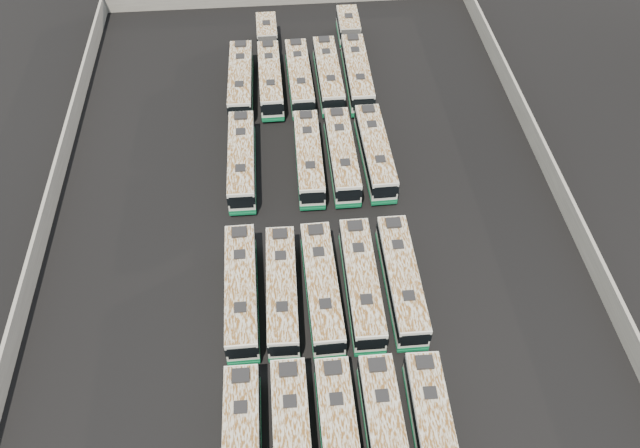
{
  "coord_description": "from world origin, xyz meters",
  "views": [
    {
      "loc": [
        -2.12,
        -35.86,
        40.47
      ],
      "look_at": [
        0.8,
        -1.92,
        1.6
      ],
      "focal_mm": 35.0,
      "sensor_mm": 36.0,
      "label": 1
    }
  ],
  "objects": [
    {
      "name": "bus_front_far_right",
      "position": [
        6.51,
        -20.57,
        1.58
      ],
      "size": [
        2.61,
        11.04,
        3.09
      ],
      "rotation": [
        0.0,
        0.0,
        -0.03
      ],
      "color": "beige",
      "rests_on": "ground"
    },
    {
      "name": "bus_midfront_far_right",
      "position": [
        6.56,
        -8.14,
        1.6
      ],
      "size": [
        2.38,
        11.09,
        3.12
      ],
      "rotation": [
        0.0,
        0.0,
        -0.0
      ],
      "color": "beige",
      "rests_on": "ground"
    },
    {
      "name": "bus_midfront_center",
      "position": [
        0.38,
        -8.32,
        1.59
      ],
      "size": [
        2.55,
        11.11,
        3.12
      ],
      "rotation": [
        0.0,
        0.0,
        0.02
      ],
      "color": "beige",
      "rests_on": "ground"
    },
    {
      "name": "bus_front_left",
      "position": [
        -2.53,
        -20.46,
        1.62
      ],
      "size": [
        2.39,
        11.22,
        3.16
      ],
      "rotation": [
        0.0,
        0.0,
        -0.0
      ],
      "color": "beige",
      "rests_on": "ground"
    },
    {
      "name": "bus_midfront_far_left",
      "position": [
        -5.71,
        -8.11,
        1.61
      ],
      "size": [
        2.47,
        11.17,
        3.14
      ],
      "rotation": [
        0.0,
        0.0,
        0.01
      ],
      "color": "beige",
      "rests_on": "ground"
    },
    {
      "name": "bus_front_center",
      "position": [
        0.47,
        -20.49,
        1.59
      ],
      "size": [
        2.4,
        11.04,
        3.1
      ],
      "rotation": [
        0.0,
        0.0,
        0.01
      ],
      "color": "beige",
      "rests_on": "ground"
    },
    {
      "name": "bus_midback_right",
      "position": [
        3.52,
        6.32,
        1.57
      ],
      "size": [
        2.35,
        10.93,
        3.07
      ],
      "rotation": [
        0.0,
        0.0,
        0.0
      ],
      "color": "beige",
      "rests_on": "ground"
    },
    {
      "name": "bus_front_right",
      "position": [
        3.44,
        -20.52,
        1.59
      ],
      "size": [
        2.36,
        11.03,
        3.1
      ],
      "rotation": [
        0.0,
        0.0,
        0.0
      ],
      "color": "beige",
      "rests_on": "ground"
    },
    {
      "name": "bus_back_right",
      "position": [
        3.46,
        18.78,
        1.58
      ],
      "size": [
        2.42,
        10.98,
        3.08
      ],
      "rotation": [
        0.0,
        0.0,
        0.01
      ],
      "color": "beige",
      "rests_on": "ground"
    },
    {
      "name": "bus_back_far_left",
      "position": [
        -5.71,
        18.54,
        1.6
      ],
      "size": [
        2.58,
        11.16,
        3.13
      ],
      "rotation": [
        0.0,
        0.0,
        -0.02
      ],
      "color": "beige",
      "rests_on": "ground"
    },
    {
      "name": "bus_midfront_right",
      "position": [
        3.44,
        -8.2,
        1.6
      ],
      "size": [
        2.4,
        11.12,
        3.13
      ],
      "rotation": [
        0.0,
        0.0,
        -0.0
      ],
      "color": "beige",
      "rests_on": "ground"
    },
    {
      "name": "bus_back_left",
      "position": [
        -2.67,
        21.46,
        1.55
      ],
      "size": [
        2.44,
        16.74,
        3.03
      ],
      "rotation": [
        0.0,
        0.0,
        0.01
      ],
      "color": "beige",
      "rests_on": "ground"
    },
    {
      "name": "bus_back_center",
      "position": [
        0.4,
        18.59,
        1.56
      ],
      "size": [
        2.49,
        10.9,
        3.06
      ],
      "rotation": [
        0.0,
        0.0,
        0.02
      ],
      "color": "beige",
      "rests_on": "ground"
    },
    {
      "name": "perimeter_wall",
      "position": [
        0.0,
        0.0,
        1.1
      ],
      "size": [
        45.2,
        73.2,
        2.2
      ],
      "color": "slate",
      "rests_on": "ground"
    },
    {
      "name": "bus_midfront_left",
      "position": [
        -2.65,
        -8.32,
        1.55
      ],
      "size": [
        2.52,
        10.84,
        3.04
      ],
      "rotation": [
        0.0,
        0.0,
        -0.02
      ],
      "color": "beige",
      "rests_on": "ground"
    },
    {
      "name": "bus_midback_center",
      "position": [
        0.48,
        6.26,
        1.55
      ],
      "size": [
        2.42,
        10.83,
        3.04
      ],
      "rotation": [
        0.0,
        0.0,
        -0.01
      ],
      "color": "beige",
      "rests_on": "ground"
    },
    {
      "name": "bus_back_far_right",
      "position": [
        6.54,
        21.71,
        1.61
      ],
      "size": [
        2.61,
        17.39,
        3.15
      ],
      "rotation": [
        0.0,
        0.0,
        -0.01
      ],
      "color": "beige",
      "rests_on": "ground"
    },
    {
      "name": "ground",
      "position": [
        0.0,
        0.0,
        0.0
      ],
      "size": [
        140.0,
        140.0,
        0.0
      ],
      "primitive_type": "plane",
      "color": "black",
      "rests_on": "ground"
    },
    {
      "name": "bus_midback_far_left",
      "position": [
        -5.64,
        6.37,
        1.61
      ],
      "size": [
        2.44,
        11.18,
        3.14
      ],
      "rotation": [
        0.0,
        0.0,
        -0.01
      ],
      "color": "beige",
      "rests_on": "ground"
    },
    {
      "name": "bus_midback_far_right",
      "position": [
        6.63,
        6.47,
        1.59
      ],
      "size": [
        2.52,
        11.06,
        3.1
      ],
      "rotation": [
        0.0,
        0.0,
        0.02
      ],
      "color": "beige",
      "rests_on": "ground"
    }
  ]
}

